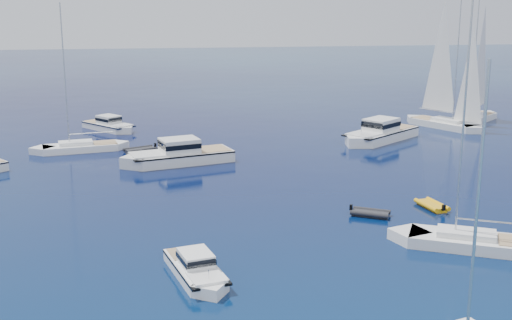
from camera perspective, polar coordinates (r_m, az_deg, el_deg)
The scene contains 12 objects.
ground at distance 37.56m, azimuth 10.86°, elevation -12.25°, with size 400.00×400.00×0.00m, color navy.
motor_cruiser_near at distance 40.52m, azimuth -5.11°, elevation -10.05°, with size 2.37×7.74×2.03m, color white, non-canonical shape.
motor_cruiser_centre at distance 67.94m, azimuth -6.77°, elevation -0.28°, with size 3.81×12.44×3.27m, color silver, non-canonical shape.
motor_cruiser_distant at distance 79.65m, azimuth 10.55°, elevation 1.65°, with size 3.92×12.80×3.36m, color white, non-canonical shape.
motor_cruiser_horizon at distance 86.72m, azimuth -12.46°, elevation 2.53°, with size 2.80×9.13×2.40m, color silver, non-canonical shape.
sailboat_mid_r at distance 47.19m, azimuth 18.16°, elevation -7.21°, with size 3.10×11.92×17.52m, color white, non-canonical shape.
sailboat_sails_r at distance 89.98m, azimuth 15.88°, elevation 2.73°, with size 3.31×12.74×18.72m, color silver, non-canonical shape.
sailboat_far_l at distance 75.48m, azimuth -14.89°, elevation 0.76°, with size 2.93×11.27×16.57m, color white, non-canonical shape.
sailboat_sails_far at distance 95.56m, azimuth 18.22°, elevation 3.18°, with size 3.17×12.18×17.90m, color white, non-canonical shape.
tender_yellow at distance 54.97m, azimuth 14.90°, elevation -4.02°, with size 1.78×3.16×0.95m, color #EDA70D, non-canonical shape.
tender_grey_near at distance 51.99m, azimuth 9.82°, elevation -4.77°, with size 1.74×3.06×0.95m, color black, non-canonical shape.
tender_grey_far at distance 73.69m, azimuth -9.93°, elevation 0.71°, with size 2.00×3.63×0.95m, color black, non-canonical shape.
Camera 1 is at (-11.97, -31.67, 16.26)m, focal length 46.44 mm.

